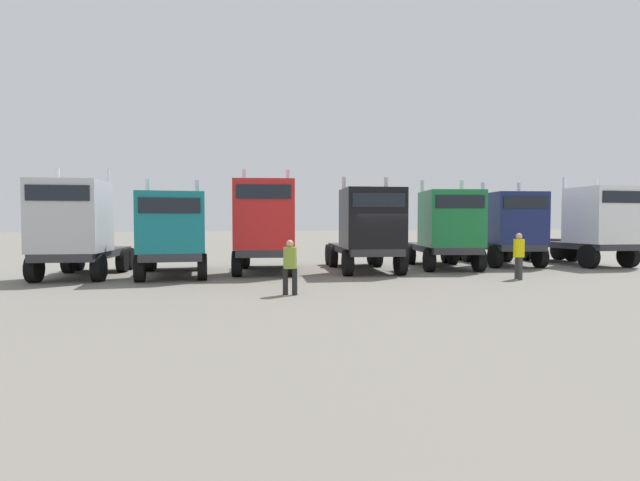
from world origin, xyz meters
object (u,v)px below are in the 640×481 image
object	(u,v)px
semi_truck_silver	(76,228)
semi_truck_teal	(173,234)
semi_truck_navy	(507,228)
semi_truck_green	(447,229)
semi_truck_white	(591,225)
semi_truck_red	(266,226)
semi_truck_black	(368,230)
visitor_in_hivis	(519,253)
visitor_with_camera	(290,263)

from	to	relation	value
semi_truck_silver	semi_truck_teal	world-z (taller)	semi_truck_silver
semi_truck_silver	semi_truck_navy	distance (m)	19.48
semi_truck_silver	semi_truck_green	distance (m)	15.67
semi_truck_silver	semi_truck_white	world-z (taller)	semi_truck_white
semi_truck_red	semi_truck_black	distance (m)	4.39
semi_truck_red	visitor_in_hivis	bearing A→B (deg)	73.73
semi_truck_green	semi_truck_navy	distance (m)	3.88
semi_truck_green	semi_truck_white	size ratio (longest dim) A/B	1.02
visitor_with_camera	semi_truck_black	bearing A→B (deg)	161.55
semi_truck_red	semi_truck_green	world-z (taller)	semi_truck_red
semi_truck_red	visitor_with_camera	distance (m)	6.25
semi_truck_navy	visitor_with_camera	distance (m)	14.09
visitor_with_camera	semi_truck_white	bearing A→B (deg)	130.08
semi_truck_green	semi_truck_red	bearing A→B (deg)	-78.79
semi_truck_white	visitor_with_camera	bearing A→B (deg)	-67.73
semi_truck_red	visitor_with_camera	world-z (taller)	semi_truck_red
visitor_in_hivis	semi_truck_green	bearing A→B (deg)	-70.58
semi_truck_navy	visitor_with_camera	size ratio (longest dim) A/B	3.81
semi_truck_white	visitor_with_camera	world-z (taller)	semi_truck_white
semi_truck_red	semi_truck_black	bearing A→B (deg)	91.18
semi_truck_black	visitor_with_camera	world-z (taller)	semi_truck_black
semi_truck_teal	semi_truck_silver	bearing A→B (deg)	-97.34
semi_truck_green	visitor_with_camera	bearing A→B (deg)	-42.47
semi_truck_teal	visitor_with_camera	size ratio (longest dim) A/B	3.89
visitor_with_camera	semi_truck_navy	bearing A→B (deg)	139.68
semi_truck_teal	semi_truck_white	distance (m)	19.92
semi_truck_red	semi_truck_teal	bearing A→B (deg)	-72.34
semi_truck_black	semi_truck_white	xyz separation A→B (m)	(11.86, -0.09, 0.17)
semi_truck_red	semi_truck_navy	xyz separation A→B (m)	(12.18, 0.30, -0.13)
semi_truck_red	semi_truck_white	xyz separation A→B (m)	(16.17, -0.89, -0.01)
semi_truck_silver	visitor_with_camera	size ratio (longest dim) A/B	3.60
semi_truck_green	semi_truck_silver	bearing A→B (deg)	-78.13
semi_truck_white	visitor_in_hivis	xyz separation A→B (m)	(-7.29, -3.84, -1.00)
semi_truck_white	semi_truck_navy	bearing A→B (deg)	-102.06
semi_truck_black	semi_truck_green	size ratio (longest dim) A/B	1.02
semi_truck_teal	semi_truck_white	xyz separation A→B (m)	(19.91, -0.51, 0.31)
semi_truck_silver	semi_truck_green	xyz separation A→B (m)	(15.66, -0.59, -0.07)
visitor_in_hivis	semi_truck_silver	bearing A→B (deg)	-4.21
semi_truck_navy	semi_truck_white	distance (m)	4.16
semi_truck_black	semi_truck_white	size ratio (longest dim) A/B	1.05
semi_truck_silver	semi_truck_black	size ratio (longest dim) A/B	0.90
semi_truck_teal	semi_truck_white	world-z (taller)	semi_truck_white
semi_truck_black	visitor_in_hivis	xyz separation A→B (m)	(4.56, -3.92, -0.83)
semi_truck_teal	semi_truck_navy	world-z (taller)	semi_truck_navy
semi_truck_navy	semi_truck_silver	bearing A→B (deg)	-77.44
semi_truck_silver	semi_truck_black	bearing A→B (deg)	92.90
semi_truck_red	visitor_in_hivis	size ratio (longest dim) A/B	3.48
semi_truck_teal	visitor_with_camera	bearing A→B (deg)	32.42
semi_truck_silver	semi_truck_green	bearing A→B (deg)	95.61
semi_truck_green	visitor_with_camera	xyz separation A→B (m)	(-8.67, -5.74, -0.93)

